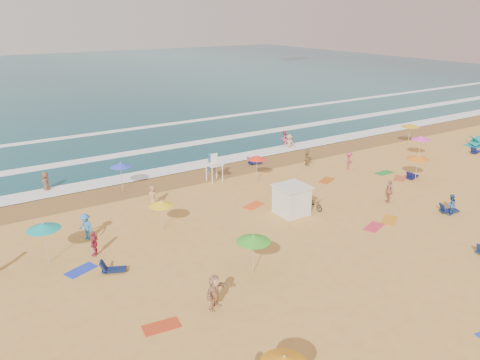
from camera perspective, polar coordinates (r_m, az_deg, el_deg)
ground at (r=31.28m, az=4.49°, el=-6.05°), size 220.00×220.00×0.00m
ocean at (r=108.58m, az=-23.62°, el=10.99°), size 220.00×140.00×0.18m
wet_sand at (r=41.15m, az=-5.97°, el=0.39°), size 220.00×220.00×0.00m
surf_foam at (r=48.82m, az=-10.67°, el=3.39°), size 200.00×18.70×0.05m
cabana at (r=33.42m, az=6.31°, el=-2.49°), size 2.00×2.00×2.00m
cabana_roof at (r=33.03m, az=6.38°, el=-0.79°), size 2.20×2.20×0.12m
bicycle at (r=34.57m, az=9.05°, el=-2.86°), size 0.61×1.65×0.86m
lifeguard_stand at (r=39.47m, az=-3.14°, el=1.22°), size 1.20×1.20×2.10m
beach_umbrellas at (r=31.42m, az=7.64°, el=-1.80°), size 64.39×27.08×0.77m
loungers at (r=32.07m, az=10.87°, el=-5.35°), size 51.83×26.16×0.34m
towels at (r=31.52m, az=11.11°, el=-6.14°), size 29.28×20.68×0.03m
beachgoers at (r=34.00m, az=-1.44°, el=-2.32°), size 39.14×28.38×2.13m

